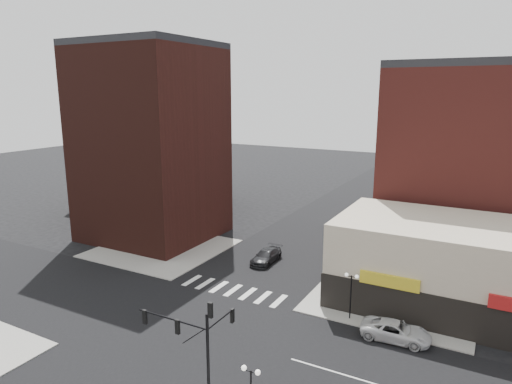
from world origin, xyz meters
The scene contains 14 objects.
ground centered at (0.00, 0.00, 0.00)m, with size 240.00×240.00×0.00m, color black.
road_ew centered at (0.00, 0.00, 0.01)m, with size 200.00×14.00×0.02m, color black.
road_ns centered at (0.00, 0.00, 0.01)m, with size 14.00×200.00×0.02m, color black.
sidewalk_nw centered at (-14.50, 14.50, 0.06)m, with size 15.00×15.00×0.12m, color gray.
sidewalk_ne centered at (14.50, 14.50, 0.06)m, with size 15.00×15.00×0.12m, color gray.
building_nw centered at (-19.00, 18.50, 12.50)m, with size 16.00×15.00×25.00m, color #391712.
building_nw_low centered at (-32.00, 34.00, 6.00)m, with size 20.00×18.00×12.00m, color #391712.
building_ne_midrise centered at (19.00, 29.50, 11.00)m, with size 18.00×15.00×22.00m, color maroon.
building_ne_row centered at (21.00, 15.00, 3.30)m, with size 24.20×12.20×8.00m.
traffic_signal centered at (7.24, -7.83, 4.96)m, with size 5.59×3.09×7.77m.
street_lamp_se_a centered at (11.00, -8.00, 3.29)m, with size 1.22×0.32×4.16m.
street_lamp_ne centered at (12.00, 8.00, 3.29)m, with size 1.22×0.32×4.16m.
white_suv centered at (16.25, 6.50, 0.77)m, with size 2.54×5.52×1.53m, color silver.
dark_sedan_north centered at (-0.70, 16.64, 0.77)m, with size 2.17×5.33×1.55m, color black.
Camera 1 is at (22.28, -28.13, 19.63)m, focal length 32.00 mm.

